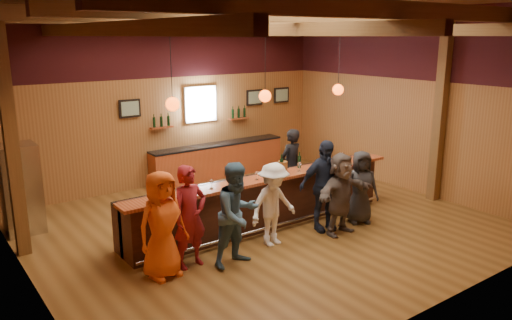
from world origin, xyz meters
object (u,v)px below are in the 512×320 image
Objects in this scene: customer_dark at (361,187)px; bottle_a at (282,165)px; customer_denim at (238,214)px; customer_white at (273,205)px; customer_orange at (162,225)px; customer_redvest at (190,217)px; customer_navy at (324,186)px; bar_counter at (261,200)px; ice_bucket at (283,167)px; customer_brown at (341,194)px; bartender at (291,166)px; back_bar_cabinet at (219,160)px; stainless_fridge at (21,189)px.

customer_dark reaches higher than bottle_a.
customer_white is (0.99, 0.28, -0.11)m from customer_denim.
customer_orange reaches higher than bottle_a.
customer_redvest reaches higher than bottle_a.
customer_orange is at bearing -168.58° from customer_navy.
customer_dark is at bearing -33.62° from bar_counter.
customer_denim is 1.03m from customer_white.
customer_redvest is 2.62m from bottle_a.
customer_dark reaches higher than ice_bucket.
customer_redvest is 2.66m from ice_bucket.
customer_orange is 1.08× the size of customer_brown.
bartender reaches higher than customer_brown.
bartender is at bearing 71.54° from customer_brown.
customer_redvest is 4.72× the size of bottle_a.
customer_dark is (0.92, -0.15, -0.16)m from customer_navy.
customer_brown reaches higher than bottle_a.
customer_brown is at bearing -15.59° from customer_redvest.
customer_orange is at bearing 12.96° from bartender.
customer_denim reaches higher than customer_dark.
customer_dark is 0.88× the size of bartender.
back_bar_cabinet is at bearing 123.48° from customer_dark.
customer_orange reaches higher than customer_dark.
customer_navy reaches higher than customer_redvest.
customer_navy reaches higher than customer_brown.
bartender is at bearing 125.64° from customer_dark.
bar_counter is at bearing 12.39° from customer_orange.
customer_redvest reaches higher than customer_dark.
bartender is (0.62, 1.77, -0.06)m from customer_navy.
customer_brown is at bearing -92.72° from back_bar_cabinet.
bottle_a is (-1.08, -0.98, 0.38)m from bartender.
customer_navy is (-0.36, -4.58, 0.46)m from back_bar_cabinet.
customer_navy is 0.94m from customer_dark.
customer_denim reaches higher than ice_bucket.
customer_dark is (3.89, -0.27, -0.12)m from customer_redvest.
bottle_a is (-0.46, 0.79, 0.33)m from customer_navy.
ice_bucket is (2.55, 0.68, 0.33)m from customer_redvest.
customer_dark is (0.56, -4.73, 0.30)m from back_bar_cabinet.
bar_counter is at bearing 119.51° from customer_brown.
bar_counter is 4.08× the size of customer_dark.
stainless_fridge is 0.99× the size of customer_denim.
customer_orange is (-2.69, -0.95, 0.37)m from bar_counter.
customer_brown is (5.07, -3.81, -0.07)m from stainless_fridge.
customer_redvest is at bearing -59.47° from stainless_fridge.
bartender is (3.59, 1.65, -0.02)m from customer_redvest.
customer_white is at bearing -11.26° from customer_redvest.
customer_navy is at bearing -162.30° from customer_dark.
bottle_a is (1.82, 1.07, 0.35)m from customer_denim.
customer_orange reaches higher than bartender.
back_bar_cabinet is 2.29× the size of bartender.
bar_counter is 3.53× the size of customer_redvest.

